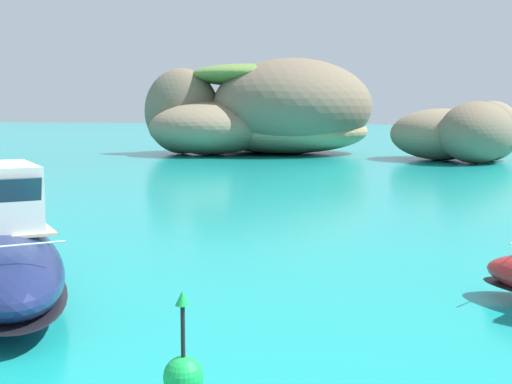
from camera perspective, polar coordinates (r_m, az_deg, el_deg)
islet_large at (r=63.24m, az=0.91°, el=6.31°), size 22.26×23.21×8.65m
islet_small at (r=55.54m, az=16.69°, el=4.74°), size 12.50×12.89×4.69m
channel_buoy at (r=9.66m, az=-6.10°, el=-14.78°), size 0.56×0.56×1.48m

